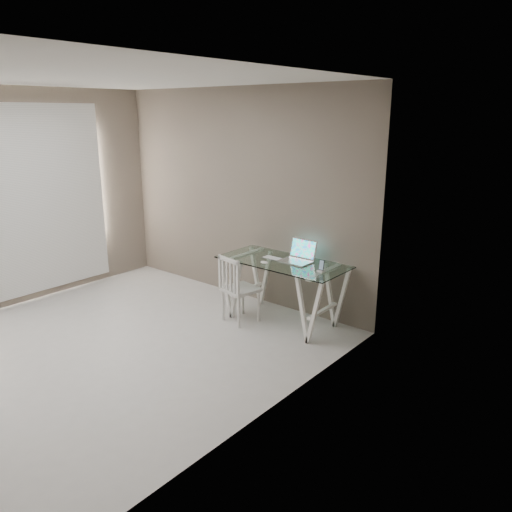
{
  "coord_description": "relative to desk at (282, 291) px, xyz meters",
  "views": [
    {
      "loc": [
        4.23,
        -2.56,
        2.39
      ],
      "look_at": [
        0.86,
        1.55,
        0.85
      ],
      "focal_mm": 35.0,
      "sensor_mm": 36.0,
      "label": 1
    }
  ],
  "objects": [
    {
      "name": "room",
      "position": [
        -1.07,
        -1.83,
        1.33
      ],
      "size": [
        4.5,
        4.52,
        2.71
      ],
      "color": "#B4B1AC",
      "rests_on": "ground"
    },
    {
      "name": "keyboard",
      "position": [
        -0.15,
        0.02,
        0.37
      ],
      "size": [
        0.28,
        0.12,
        0.01
      ],
      "primitive_type": "cube",
      "color": "silver",
      "rests_on": "desk"
    },
    {
      "name": "phone_dock",
      "position": [
        0.54,
        -0.04,
        0.4
      ],
      "size": [
        0.07,
        0.07,
        0.13
      ],
      "color": "white",
      "rests_on": "desk"
    },
    {
      "name": "desk",
      "position": [
        0.0,
        0.0,
        0.0
      ],
      "size": [
        1.5,
        0.7,
        0.75
      ],
      "color": "silver",
      "rests_on": "ground"
    },
    {
      "name": "mouse",
      "position": [
        -0.11,
        -0.21,
        0.38
      ],
      "size": [
        0.1,
        0.06,
        0.03
      ],
      "primitive_type": "ellipsoid",
      "color": "white",
      "rests_on": "desk"
    },
    {
      "name": "laptop",
      "position": [
        0.13,
        0.13,
        0.42
      ],
      "size": [
        0.35,
        0.31,
        0.24
      ],
      "color": "silver",
      "rests_on": "desk"
    },
    {
      "name": "chair",
      "position": [
        -0.41,
        -0.35,
        0.06
      ],
      "size": [
        0.43,
        0.43,
        0.81
      ],
      "rotation": [
        0.0,
        0.0,
        -0.18
      ],
      "color": "silver",
      "rests_on": "ground"
    }
  ]
}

